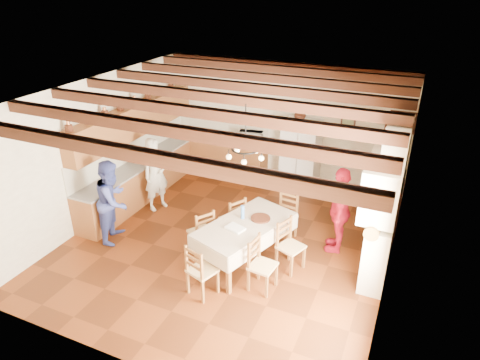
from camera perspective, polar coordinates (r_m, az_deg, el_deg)
name	(u,v)px	position (r m, az deg, el deg)	size (l,w,h in m)	color
floor	(229,242)	(8.66, -1.42, -8.20)	(6.00, 6.50, 0.02)	#49200C
ceiling	(227,93)	(7.41, -1.68, 11.54)	(6.00, 6.50, 0.02)	silver
wall_back	(285,123)	(10.75, 5.96, 7.60)	(6.00, 0.02, 3.00)	beige
wall_front	(115,276)	(5.58, -16.32, -12.17)	(6.00, 0.02, 3.00)	beige
wall_left	(100,149)	(9.51, -18.22, 3.94)	(0.02, 6.50, 3.00)	beige
wall_right	(399,205)	(7.29, 20.43, -3.20)	(0.02, 6.50, 3.00)	beige
ceiling_beams	(228,99)	(7.44, -1.67, 10.79)	(6.00, 6.30, 0.16)	#371D11
lower_cabinets_left	(146,178)	(10.47, -12.45, 0.29)	(0.60, 4.30, 0.86)	brown
lower_cabinets_back	(224,157)	(11.40, -2.20, 3.06)	(2.30, 0.60, 0.86)	brown
countertop_left	(144,160)	(10.29, -12.68, 2.56)	(0.62, 4.30, 0.04)	slate
countertop_back	(223,141)	(11.23, -2.24, 5.17)	(2.34, 0.62, 0.04)	slate
backsplash_left	(133,146)	(10.34, -14.14, 4.42)	(0.03, 4.30, 0.60)	beige
backsplash_back	(228,126)	(11.37, -1.63, 7.15)	(2.30, 0.03, 0.60)	beige
upper_cabinets	(135,120)	(10.03, -13.80, 7.76)	(0.35, 4.20, 0.70)	brown
fireplace	(381,202)	(7.52, 18.28, -2.79)	(0.56, 1.60, 2.80)	beige
wall_picture	(349,117)	(10.27, 14.29, 8.12)	(0.34, 0.03, 0.42)	black
refrigerator	(301,154)	(10.56, 8.13, 3.44)	(0.86, 0.71, 1.72)	white
hutch	(393,173)	(9.32, 19.69, 0.85)	(0.53, 1.26, 2.28)	#32160A
dining_table	(245,227)	(7.70, 0.68, -6.35)	(1.51, 2.08, 0.82)	beige
chandelier	(246,149)	(7.01, 0.74, 4.18)	(0.47, 0.47, 0.03)	black
chair_left_near	(201,231)	(8.11, -5.21, -6.81)	(0.42, 0.40, 0.96)	brown
chair_left_far	(233,218)	(8.48, -1.00, -5.09)	(0.42, 0.40, 0.96)	brown
chair_right_near	(263,265)	(7.23, 3.06, -11.26)	(0.42, 0.40, 0.96)	brown
chair_right_far	(291,246)	(7.72, 6.81, -8.73)	(0.42, 0.40, 0.96)	brown
chair_end_near	(202,269)	(7.16, -5.06, -11.80)	(0.42, 0.40, 0.96)	brown
chair_end_far	(285,217)	(8.55, 5.96, -4.95)	(0.42, 0.40, 0.96)	brown
person_man	(156,174)	(9.63, -11.16, 0.77)	(0.61, 0.40, 1.68)	beige
person_woman_blue	(113,201)	(8.71, -16.55, -2.65)	(0.82, 0.64, 1.69)	#3D499D
person_woman_red	(340,210)	(8.22, 13.15, -3.88)	(1.00, 0.42, 1.71)	red
microwave	(250,139)	(10.87, 1.37, 5.52)	(0.60, 0.41, 0.33)	silver
fridge_vase	(300,114)	(10.25, 8.01, 8.70)	(0.27, 0.27, 0.28)	#32160A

